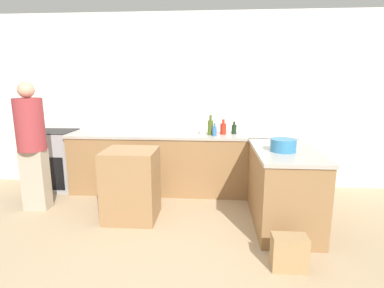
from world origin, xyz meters
TOP-DOWN VIEW (x-y plane):
  - ground_plane at (0.00, 0.00)m, footprint 14.00×14.00m
  - wall_back at (0.00, 2.07)m, footprint 8.00×0.06m
  - counter_back at (0.00, 1.71)m, footprint 3.33×0.69m
  - counter_peninsula at (1.32, 0.73)m, footprint 0.69×1.33m
  - range_oven at (-2.00, 1.73)m, footprint 0.65×0.62m
  - island_table at (-0.50, 0.72)m, footprint 0.62×0.57m
  - mixing_bowl at (1.27, 0.62)m, footprint 0.28×0.28m
  - vinegar_bottle_clear at (0.32, 1.67)m, footprint 0.07×0.07m
  - wine_bottle_dark at (0.80, 1.75)m, footprint 0.07×0.07m
  - hot_sauce_bottle at (0.64, 1.69)m, footprint 0.09×0.09m
  - water_bottle_blue at (0.51, 1.54)m, footprint 0.06×0.06m
  - olive_oil_bottle at (0.45, 1.63)m, footprint 0.08×0.08m
  - person_by_range at (-1.83, 0.90)m, footprint 0.35×0.35m
  - paper_bag at (1.19, -0.21)m, footprint 0.31×0.17m

SIDE VIEW (x-z plane):
  - ground_plane at x=0.00m, z-range 0.00..0.00m
  - paper_bag at x=1.19m, z-range 0.00..0.32m
  - island_table at x=-0.50m, z-range 0.00..0.87m
  - counter_back at x=0.00m, z-range 0.00..0.90m
  - counter_peninsula at x=1.32m, z-range 0.00..0.90m
  - range_oven at x=-2.00m, z-range 0.00..0.91m
  - person_by_range at x=-1.83m, z-range 0.07..1.73m
  - mixing_bowl at x=1.27m, z-range 0.90..1.04m
  - water_bottle_blue at x=0.51m, z-range 0.88..1.07m
  - wine_bottle_dark at x=0.80m, z-range 0.88..1.07m
  - hot_sauce_bottle at x=0.64m, z-range 0.88..1.10m
  - vinegar_bottle_clear at x=0.32m, z-range 0.88..1.12m
  - olive_oil_bottle at x=0.45m, z-range 0.87..1.17m
  - wall_back at x=0.00m, z-range 0.00..2.70m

